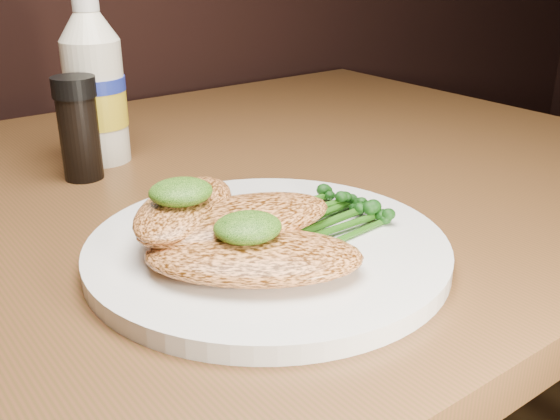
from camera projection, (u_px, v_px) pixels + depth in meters
plate at (268, 249)px, 0.53m from camera, size 0.30×0.30×0.02m
chicken_front at (254, 256)px, 0.48m from camera, size 0.18×0.17×0.03m
chicken_mid at (237, 220)px, 0.52m from camera, size 0.17×0.11×0.02m
chicken_back at (185, 207)px, 0.52m from camera, size 0.15×0.14×0.02m
pesto_front at (248, 227)px, 0.47m from camera, size 0.06×0.06×0.02m
pesto_back at (181, 192)px, 0.51m from camera, size 0.06×0.06×0.02m
broccolini_bundle at (311, 217)px, 0.55m from camera, size 0.14×0.11×0.02m
mayo_bottle at (94, 78)px, 0.73m from camera, size 0.09×0.09×0.20m
pepper_grinder at (79, 129)px, 0.69m from camera, size 0.05×0.05×0.11m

